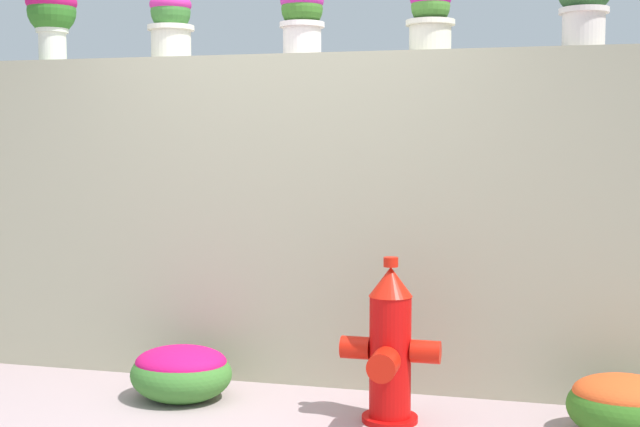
% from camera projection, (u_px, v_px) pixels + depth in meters
% --- Properties ---
extents(stone_wall, '(5.60, 0.39, 1.99)m').
position_uv_depth(stone_wall, '(294.00, 219.00, 5.27)').
color(stone_wall, '#A29F84').
rests_on(stone_wall, ground).
extents(potted_plant_1, '(0.33, 0.33, 0.48)m').
position_uv_depth(potted_plant_1, '(52.00, 13.00, 5.53)').
color(potted_plant_1, silver).
rests_on(potted_plant_1, stone_wall).
extents(potted_plant_2, '(0.30, 0.30, 0.43)m').
position_uv_depth(potted_plant_2, '(171.00, 21.00, 5.39)').
color(potted_plant_2, beige).
rests_on(potted_plant_2, stone_wall).
extents(potted_plant_3, '(0.27, 0.27, 0.41)m').
position_uv_depth(potted_plant_3, '(302.00, 16.00, 5.15)').
color(potted_plant_3, silver).
rests_on(potted_plant_3, stone_wall).
extents(potted_plant_4, '(0.29, 0.29, 0.38)m').
position_uv_depth(potted_plant_4, '(430.00, 16.00, 4.96)').
color(potted_plant_4, beige).
rests_on(potted_plant_4, stone_wall).
extents(fire_hydrant, '(0.52, 0.43, 0.87)m').
position_uv_depth(fire_hydrant, '(390.00, 349.00, 4.45)').
color(fire_hydrant, red).
rests_on(fire_hydrant, ground).
extents(flower_bush_left, '(0.57, 0.51, 0.32)m').
position_uv_depth(flower_bush_left, '(625.00, 403.00, 4.25)').
color(flower_bush_left, '#377220').
rests_on(flower_bush_left, ground).
extents(flower_bush_right, '(0.59, 0.53, 0.32)m').
position_uv_depth(flower_bush_right, '(181.00, 371.00, 4.87)').
color(flower_bush_right, '#3E7C30').
rests_on(flower_bush_right, ground).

